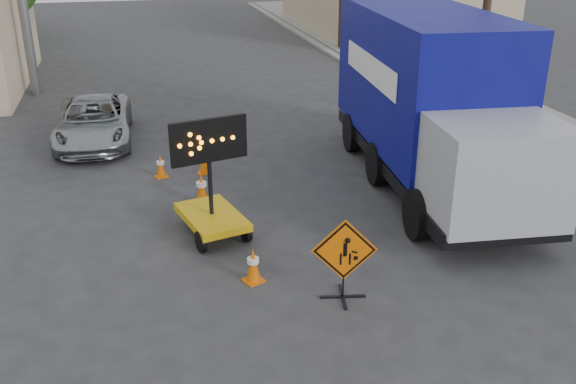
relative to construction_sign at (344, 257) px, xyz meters
name	(u,v)px	position (x,y,z in m)	size (l,w,h in m)	color
ground	(337,336)	(-0.47, -1.08, -0.82)	(100.00, 100.00, 0.00)	#2D2D30
curb_right	(392,90)	(6.73, 13.92, -0.76)	(0.40, 60.00, 0.12)	gray
sidewalk_right	(445,86)	(9.03, 13.92, -0.75)	(4.00, 60.00, 0.15)	gray
construction_sign	(344,257)	(0.00, 0.00, 0.00)	(1.16, 0.82, 1.56)	black
arrow_board	(211,209)	(-1.93, 3.11, -0.23)	(1.62, 2.05, 2.61)	#D09F0B
pickup_truck	(93,121)	(-4.56, 10.28, -0.16)	(2.19, 4.74, 1.32)	#9FA1A6
box_truck	(429,110)	(3.82, 4.81, 1.11)	(3.51, 9.18, 4.26)	black
cone_a	(253,265)	(-1.45, 0.96, -0.48)	(0.46, 0.46, 0.69)	#DF5E04
cone_b	(202,188)	(-1.94, 4.84, -0.44)	(0.40, 0.40, 0.76)	#DF5E04
cone_c	(204,160)	(-1.63, 6.82, -0.47)	(0.45, 0.45, 0.71)	#DF5E04
cone_d	(161,166)	(-2.79, 6.80, -0.51)	(0.39, 0.39, 0.63)	#DF5E04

